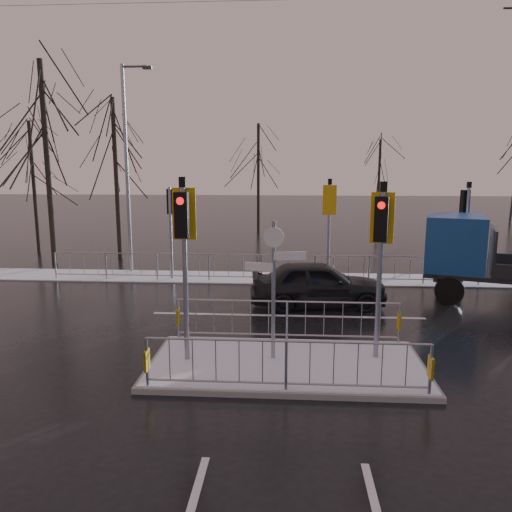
# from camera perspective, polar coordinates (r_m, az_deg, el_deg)

# --- Properties ---
(ground) EXTENTS (120.00, 120.00, 0.00)m
(ground) POSITION_cam_1_polar(r_m,az_deg,el_deg) (11.26, 3.48, -12.62)
(ground) COLOR black
(ground) RESTS_ON ground
(snow_verge) EXTENTS (30.00, 2.00, 0.04)m
(snow_verge) POSITION_cam_1_polar(r_m,az_deg,el_deg) (19.45, 3.67, -2.55)
(snow_verge) COLOR white
(snow_verge) RESTS_ON ground
(lane_markings) EXTENTS (8.00, 11.38, 0.01)m
(lane_markings) POSITION_cam_1_polar(r_m,az_deg,el_deg) (10.95, 3.46, -13.29)
(lane_markings) COLOR silver
(lane_markings) RESTS_ON ground
(traffic_island) EXTENTS (6.00, 3.04, 4.15)m
(traffic_island) POSITION_cam_1_polar(r_m,az_deg,el_deg) (11.12, 3.44, -10.75)
(traffic_island) COLOR slate
(traffic_island) RESTS_ON ground
(far_kerb_fixtures) EXTENTS (18.00, 0.65, 3.83)m
(far_kerb_fixtures) POSITION_cam_1_polar(r_m,az_deg,el_deg) (18.76, 4.60, 0.06)
(far_kerb_fixtures) COLOR gray
(far_kerb_fixtures) RESTS_ON ground
(car_far_lane) EXTENTS (4.36, 2.08, 1.44)m
(car_far_lane) POSITION_cam_1_polar(r_m,az_deg,el_deg) (15.74, 7.11, -3.15)
(car_far_lane) COLOR black
(car_far_lane) RESTS_ON ground
(flatbed_truck) EXTENTS (6.32, 3.83, 2.76)m
(flatbed_truck) POSITION_cam_1_polar(r_m,az_deg,el_deg) (17.77, 24.46, 0.01)
(flatbed_truck) COLOR black
(flatbed_truck) RESTS_ON ground
(tree_near_a) EXTENTS (4.75, 4.75, 8.97)m
(tree_near_a) POSITION_cam_1_polar(r_m,az_deg,el_deg) (23.86, -23.04, 13.79)
(tree_near_a) COLOR black
(tree_near_a) RESTS_ON ground
(tree_near_b) EXTENTS (4.00, 4.00, 7.55)m
(tree_near_b) POSITION_cam_1_polar(r_m,az_deg,el_deg) (24.23, -15.85, 11.87)
(tree_near_b) COLOR black
(tree_near_b) RESTS_ON ground
(tree_near_c) EXTENTS (3.50, 3.50, 6.61)m
(tree_near_c) POSITION_cam_1_polar(r_m,az_deg,el_deg) (26.94, -24.24, 9.81)
(tree_near_c) COLOR black
(tree_near_c) RESTS_ON ground
(tree_far_a) EXTENTS (3.75, 3.75, 7.08)m
(tree_far_a) POSITION_cam_1_polar(r_m,az_deg,el_deg) (32.41, 0.27, 11.26)
(tree_far_a) COLOR black
(tree_far_a) RESTS_ON ground
(tree_far_b) EXTENTS (3.25, 3.25, 6.14)m
(tree_far_b) POSITION_cam_1_polar(r_m,az_deg,el_deg) (34.86, 13.92, 9.85)
(tree_far_b) COLOR black
(tree_far_b) RESTS_ON ground
(street_lamp_left) EXTENTS (1.25, 0.18, 8.20)m
(street_lamp_left) POSITION_cam_1_polar(r_m,az_deg,el_deg) (20.87, -14.41, 10.41)
(street_lamp_left) COLOR gray
(street_lamp_left) RESTS_ON ground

